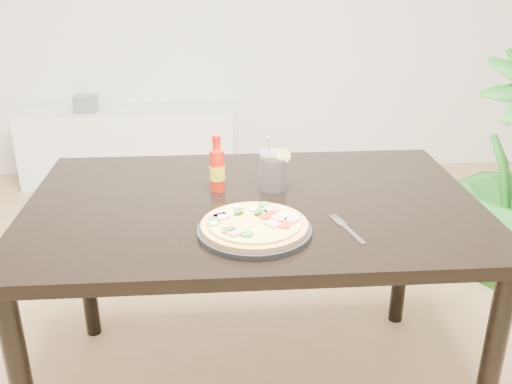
{
  "coord_description": "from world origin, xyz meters",
  "views": [
    {
      "loc": [
        -0.21,
        -1.66,
        1.46
      ],
      "look_at": [
        -0.1,
        -0.16,
        0.83
      ],
      "focal_mm": 40.0,
      "sensor_mm": 36.0,
      "label": 1
    }
  ],
  "objects": [
    {
      "name": "hot_sauce_bottle",
      "position": [
        -0.21,
        0.05,
        0.82
      ],
      "size": [
        0.06,
        0.06,
        0.19
      ],
      "rotation": [
        0.0,
        0.0,
        -0.26
      ],
      "color": "red",
      "rests_on": "dining_table"
    },
    {
      "name": "plant_pot",
      "position": [
        1.21,
        0.69,
        0.11
      ],
      "size": [
        0.28,
        0.28,
        0.22
      ],
      "primitive_type": "cylinder",
      "color": "brown",
      "rests_on": "ground"
    },
    {
      "name": "fork",
      "position": [
        0.15,
        -0.26,
        0.75
      ],
      "size": [
        0.07,
        0.19,
        0.0
      ],
      "rotation": [
        0.0,
        0.0,
        0.26
      ],
      "color": "silver",
      "rests_on": "dining_table"
    },
    {
      "name": "plate",
      "position": [
        -0.11,
        -0.26,
        0.76
      ],
      "size": [
        0.32,
        0.32,
        0.02
      ],
      "primitive_type": "cylinder",
      "color": "black",
      "rests_on": "dining_table"
    },
    {
      "name": "floor",
      "position": [
        0.0,
        0.0,
        0.0
      ],
      "size": [
        4.5,
        4.5,
        0.0
      ],
      "primitive_type": "plane",
      "color": "#9E7A51",
      "rests_on": "ground"
    },
    {
      "name": "pizza",
      "position": [
        -0.11,
        -0.26,
        0.78
      ],
      "size": [
        0.29,
        0.29,
        0.03
      ],
      "color": "tan",
      "rests_on": "plate"
    },
    {
      "name": "cd_stack",
      "position": [
        -1.05,
        2.05,
        0.55
      ],
      "size": [
        0.14,
        0.12,
        0.1
      ],
      "color": "slate",
      "rests_on": "media_console"
    },
    {
      "name": "media_console",
      "position": [
        -0.8,
        2.07,
        0.25
      ],
      "size": [
        1.4,
        0.34,
        0.5
      ],
      "primitive_type": "cube",
      "color": "white",
      "rests_on": "ground"
    },
    {
      "name": "dining_table",
      "position": [
        -0.1,
        -0.04,
        0.67
      ],
      "size": [
        1.4,
        0.9,
        0.75
      ],
      "color": "black",
      "rests_on": "ground"
    },
    {
      "name": "cola_cup",
      "position": [
        -0.03,
        0.05,
        0.81
      ],
      "size": [
        0.1,
        0.09,
        0.18
      ],
      "rotation": [
        0.0,
        0.0,
        0.27
      ],
      "color": "black",
      "rests_on": "dining_table"
    }
  ]
}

